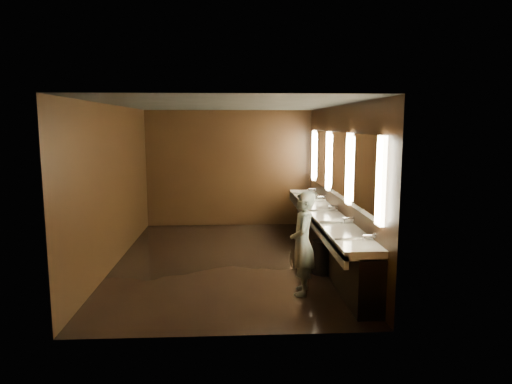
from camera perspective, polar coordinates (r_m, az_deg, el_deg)
floor at (r=8.43m, az=-3.44°, el=-8.55°), size 6.00×6.00×0.00m
ceiling at (r=8.07m, az=-3.62°, el=10.83°), size 4.00×6.00×0.02m
wall_back at (r=11.12m, az=-3.39°, el=2.95°), size 4.00×0.02×2.80m
wall_front at (r=5.18m, az=-3.82°, el=-3.43°), size 4.00×0.02×2.80m
wall_left at (r=8.40m, az=-17.30°, el=0.79°), size 0.02×6.00×2.80m
wall_right at (r=8.36m, az=10.32°, el=1.01°), size 0.02×6.00×2.80m
sink_counter at (r=8.48m, az=8.79°, el=-5.07°), size 0.55×5.40×1.01m
mirror_band at (r=8.32m, az=10.25°, el=3.40°), size 0.06×5.03×1.15m
person at (r=6.69m, az=5.85°, el=-6.38°), size 0.46×0.61×1.51m
trash_bin at (r=7.73m, az=8.37°, el=-8.03°), size 0.40×0.40×0.56m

